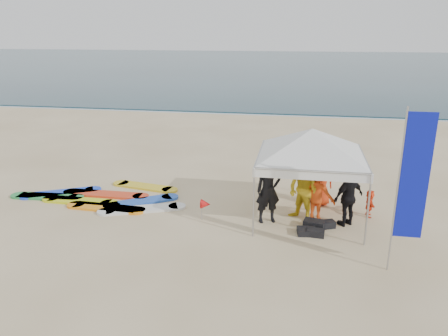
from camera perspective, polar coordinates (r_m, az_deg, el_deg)
ground at (r=11.53m, az=-3.71°, el=-9.52°), size 120.00×120.00×0.00m
ocean at (r=70.18m, az=8.16°, el=13.24°), size 160.00×84.00×0.08m
shoreline_foam at (r=28.74m, az=4.88°, el=7.08°), size 160.00×1.20×0.01m
person_black_a at (r=12.31m, az=5.80°, el=-2.85°), size 0.82×0.69×1.93m
person_yellow at (r=12.50m, az=10.28°, el=-2.84°), size 1.16×1.13×1.88m
person_orange_a at (r=12.70m, az=12.06°, el=-3.24°), size 1.15×0.82×1.62m
person_black_b at (r=12.56m, az=15.95°, el=-3.67°), size 1.02×0.92×1.67m
person_orange_b at (r=13.83m, az=12.59°, el=-1.70°), size 0.86×0.68×1.54m
person_seated at (r=13.47m, az=18.48°, el=-4.39°), size 0.29×0.77×0.82m
canopy_tent at (r=12.22m, az=11.51°, el=5.01°), size 4.04×4.04×3.05m
feather_flag at (r=10.12m, az=23.43°, el=-1.30°), size 0.63×0.04×3.77m
marker_pennant at (r=12.50m, az=-2.41°, el=-4.75°), size 0.28×0.28×0.64m
gear_pile at (r=12.25m, az=11.76°, el=-7.65°), size 1.08×0.95×0.22m
surfboard_spread at (r=14.68m, az=-15.50°, el=-3.85°), size 5.50×3.00×0.07m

